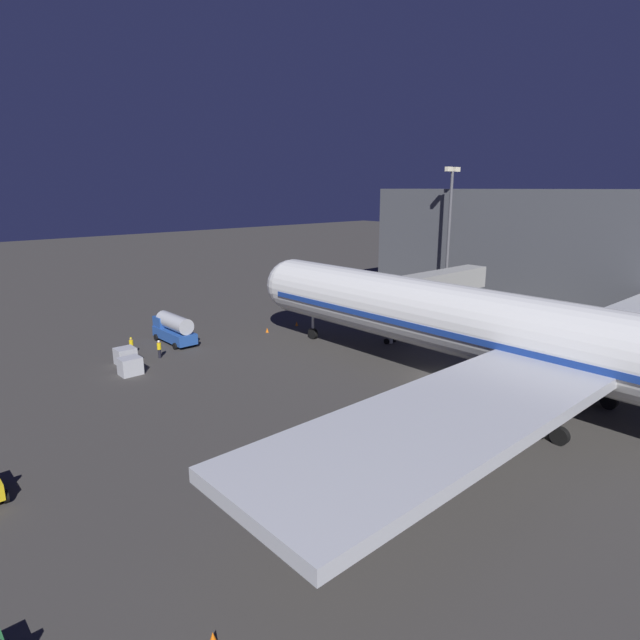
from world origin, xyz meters
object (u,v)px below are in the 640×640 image
at_px(airliner_at_gate, 554,343).
at_px(jet_bridge, 423,286).
at_px(fuel_tanker, 173,328).
at_px(ground_crew_marshaller_fwd, 159,348).
at_px(ground_crew_under_port_wing, 131,345).
at_px(traffic_cone_wingtip_svc_side, 213,638).
at_px(traffic_cone_nose_port, 297,324).
at_px(traffic_cone_nose_starboard, 267,330).
at_px(baggage_container_near_belt, 126,356).
at_px(baggage_container_far_row, 130,366).
at_px(apron_floodlight_mast, 449,227).

relative_size(airliner_at_gate, jet_bridge, 3.46).
xyz_separation_m(fuel_tanker, ground_crew_marshaller_fwd, (3.50, 3.89, -0.65)).
xyz_separation_m(ground_crew_under_port_wing, traffic_cone_wingtip_svc_side, (11.69, 35.22, -0.72)).
height_order(traffic_cone_nose_port, traffic_cone_wingtip_svc_side, same).
distance_m(jet_bridge, traffic_cone_nose_starboard, 18.32).
distance_m(traffic_cone_nose_port, traffic_cone_wingtip_svc_side, 45.22).
xyz_separation_m(baggage_container_near_belt, traffic_cone_nose_port, (-20.91, 0.00, -0.51)).
xyz_separation_m(airliner_at_gate, baggage_container_far_row, (19.55, -28.59, -4.64)).
xyz_separation_m(traffic_cone_nose_port, traffic_cone_nose_starboard, (4.40, 0.00, 0.00)).
xyz_separation_m(jet_bridge, apron_floodlight_mast, (-15.15, -7.31, 5.38)).
bearing_deg(baggage_container_near_belt, fuel_tanker, -152.84).
distance_m(ground_crew_marshaller_fwd, traffic_cone_nose_port, 17.77).
bearing_deg(jet_bridge, airliner_at_gate, 61.96).
distance_m(ground_crew_marshaller_fwd, traffic_cone_nose_starboard, 13.38).
bearing_deg(apron_floodlight_mast, ground_crew_under_port_wing, -9.70).
bearing_deg(ground_crew_under_port_wing, traffic_cone_wingtip_svc_side, 71.64).
bearing_deg(traffic_cone_nose_port, ground_crew_under_port_wing, -6.86).
distance_m(fuel_tanker, traffic_cone_nose_port, 14.72).
height_order(jet_bridge, traffic_cone_wingtip_svc_side, jet_bridge).
bearing_deg(fuel_tanker, traffic_cone_nose_starboard, 160.83).
bearing_deg(ground_crew_marshaller_fwd, traffic_cone_nose_port, -178.50).
xyz_separation_m(ground_crew_under_port_wing, traffic_cone_nose_port, (-19.36, 2.33, -0.72)).
distance_m(jet_bridge, apron_floodlight_mast, 17.66).
height_order(airliner_at_gate, baggage_container_near_belt, airliner_at_gate).
bearing_deg(traffic_cone_nose_starboard, ground_crew_marshaller_fwd, 2.00).
distance_m(baggage_container_far_row, traffic_cone_nose_starboard, 17.64).
distance_m(ground_crew_marshaller_fwd, traffic_cone_wingtip_svc_side, 35.05).
distance_m(traffic_cone_nose_port, traffic_cone_nose_starboard, 4.40).
relative_size(traffic_cone_nose_starboard, traffic_cone_wingtip_svc_side, 1.00).
height_order(fuel_tanker, traffic_cone_wingtip_svc_side, fuel_tanker).
bearing_deg(ground_crew_under_port_wing, baggage_container_near_belt, 56.18).
height_order(baggage_container_near_belt, traffic_cone_nose_port, baggage_container_near_belt).
xyz_separation_m(jet_bridge, fuel_tanker, (22.40, -15.70, -3.87)).
bearing_deg(ground_crew_under_port_wing, traffic_cone_nose_port, 173.14).
relative_size(airliner_at_gate, ground_crew_marshaller_fwd, 36.40).
bearing_deg(ground_crew_under_port_wing, apron_floodlight_mast, 170.30).
height_order(baggage_container_near_belt, traffic_cone_nose_starboard, baggage_container_near_belt).
bearing_deg(airliner_at_gate, baggage_container_near_belt, -59.46).
bearing_deg(ground_crew_under_port_wing, ground_crew_marshaller_fwd, 119.92).
height_order(apron_floodlight_mast, ground_crew_under_port_wing, apron_floodlight_mast).
bearing_deg(traffic_cone_wingtip_svc_side, traffic_cone_nose_port, -133.35).
bearing_deg(fuel_tanker, baggage_container_far_row, 41.11).
relative_size(baggage_container_far_row, traffic_cone_wingtip_svc_side, 3.37).
xyz_separation_m(baggage_container_near_belt, ground_crew_marshaller_fwd, (-3.17, 0.47, 0.21)).
bearing_deg(apron_floodlight_mast, baggage_container_near_belt, -6.41).
bearing_deg(jet_bridge, fuel_tanker, -35.03).
relative_size(baggage_container_near_belt, traffic_cone_nose_starboard, 3.18).
relative_size(baggage_container_near_belt, traffic_cone_wingtip_svc_side, 3.18).
bearing_deg(ground_crew_under_port_wing, fuel_tanker, -167.92).
bearing_deg(fuel_tanker, ground_crew_under_port_wing, 12.08).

